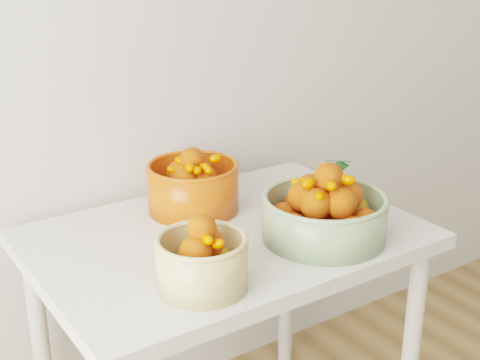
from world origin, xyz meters
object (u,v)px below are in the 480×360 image
at_px(table, 226,264).
at_px(bowl_orange, 193,186).
at_px(bowl_green, 324,212).
at_px(bowl_cream, 202,260).

relative_size(table, bowl_orange, 3.14).
bearing_deg(bowl_orange, bowl_green, -61.43).
relative_size(table, bowl_cream, 4.58).
height_order(table, bowl_green, bowl_green).
xyz_separation_m(table, bowl_cream, (-0.20, -0.21, 0.16)).
relative_size(bowl_green, bowl_orange, 1.18).
relative_size(bowl_cream, bowl_green, 0.58).
bearing_deg(table, bowl_cream, -132.92).
xyz_separation_m(bowl_cream, bowl_orange, (0.20, 0.39, 0.01)).
bearing_deg(table, bowl_orange, 88.40).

